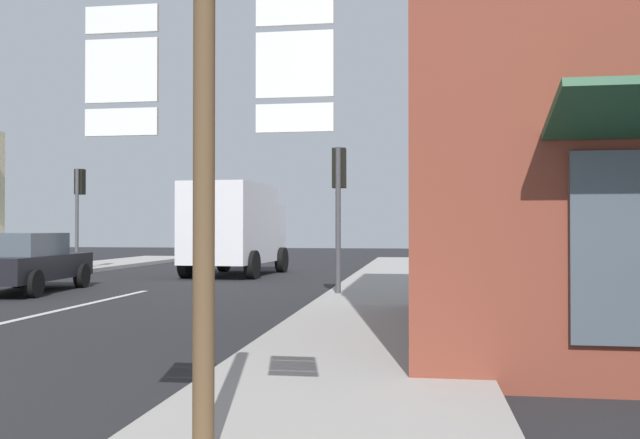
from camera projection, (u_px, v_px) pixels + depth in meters
ground_plane at (109, 299)px, 15.18m from camera, size 80.00×80.00×0.00m
sidewalk_right at (381, 312)px, 12.29m from camera, size 2.83×44.00×0.14m
sedan_far at (24, 262)px, 16.81m from camera, size 2.27×4.34×1.47m
delivery_truck at (235, 226)px, 22.91m from camera, size 2.77×5.14×3.05m
route_sign_post at (205, 177)px, 4.36m from camera, size 1.66×0.14×3.20m
traffic_light_far_left at (79, 196)px, 24.02m from camera, size 0.30×0.49×3.69m
traffic_light_near_right at (339, 187)px, 15.32m from camera, size 0.30×0.49×3.40m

